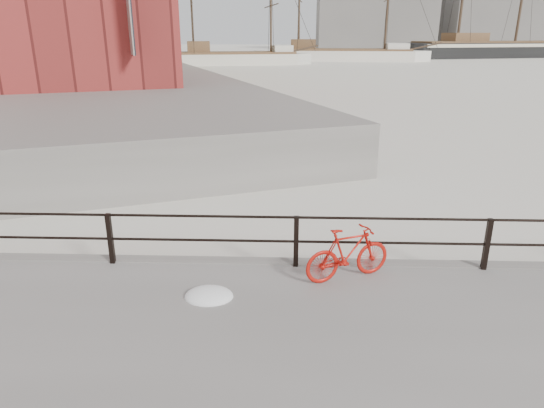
% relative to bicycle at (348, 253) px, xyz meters
% --- Properties ---
extents(ground, '(400.00, 400.00, 0.00)m').
position_rel_bicycle_xyz_m(ground, '(2.59, 0.61, -0.84)').
color(ground, white).
rests_on(ground, ground).
extents(far_quay, '(78.44, 148.07, 1.80)m').
position_rel_bicycle_xyz_m(far_quay, '(-37.41, 72.61, 0.06)').
color(far_quay, gray).
rests_on(far_quay, ground).
extents(guardrail, '(28.00, 0.10, 1.00)m').
position_rel_bicycle_xyz_m(guardrail, '(2.59, 0.46, 0.01)').
color(guardrail, black).
rests_on(guardrail, promenade).
extents(bicycle, '(1.59, 0.86, 0.98)m').
position_rel_bicycle_xyz_m(bicycle, '(0.00, 0.00, 0.00)').
color(bicycle, red).
rests_on(bicycle, promenade).
extents(barque_black, '(58.51, 32.52, 31.80)m').
position_rel_bicycle_xyz_m(barque_black, '(42.50, 92.94, -0.84)').
color(barque_black, black).
rests_on(barque_black, ground).
extents(schooner_mid, '(32.78, 16.05, 22.59)m').
position_rel_bicycle_xyz_m(schooner_mid, '(7.46, 78.49, -0.84)').
color(schooner_mid, silver).
rests_on(schooner_mid, ground).
extents(schooner_left, '(27.12, 16.49, 19.12)m').
position_rel_bicycle_xyz_m(schooner_left, '(-9.64, 67.36, -0.84)').
color(schooner_left, beige).
rests_on(schooner_left, ground).
extents(workboat_near, '(13.20, 5.25, 7.00)m').
position_rel_bicycle_xyz_m(workboat_near, '(-24.01, 31.18, -0.84)').
color(workboat_near, black).
rests_on(workboat_near, ground).
extents(workboat_far, '(10.99, 4.66, 7.00)m').
position_rel_bicycle_xyz_m(workboat_far, '(-26.89, 45.44, -0.84)').
color(workboat_far, black).
rests_on(workboat_far, ground).
extents(industrial_west, '(32.00, 18.00, 18.00)m').
position_rel_bicycle_xyz_m(industrial_west, '(22.59, 140.61, 8.16)').
color(industrial_west, gray).
rests_on(industrial_west, ground).
extents(industrial_mid, '(26.00, 20.00, 24.00)m').
position_rel_bicycle_xyz_m(industrial_mid, '(57.59, 145.61, 11.16)').
color(industrial_mid, gray).
rests_on(industrial_mid, ground).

